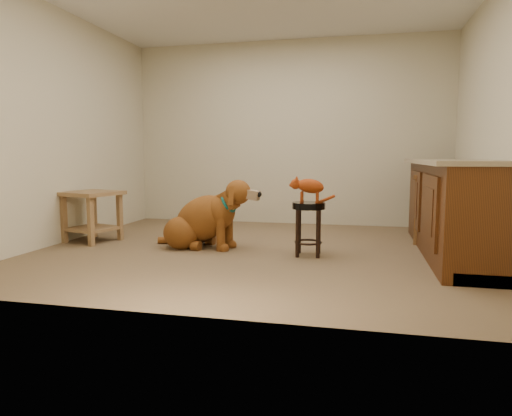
% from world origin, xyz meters
% --- Properties ---
extents(floor, '(4.50, 4.00, 0.01)m').
position_xyz_m(floor, '(0.00, 0.00, 0.00)').
color(floor, brown).
rests_on(floor, ground).
extents(room_shell, '(4.54, 4.04, 2.62)m').
position_xyz_m(room_shell, '(0.00, 0.00, 1.68)').
color(room_shell, beige).
rests_on(room_shell, ground).
extents(cabinet_run, '(0.70, 2.56, 0.94)m').
position_xyz_m(cabinet_run, '(1.94, 0.30, 0.44)').
color(cabinet_run, '#45220C').
rests_on(cabinet_run, ground).
extents(padded_stool, '(0.32, 0.32, 0.53)m').
position_xyz_m(padded_stool, '(0.54, -0.12, 0.37)').
color(padded_stool, black).
rests_on(padded_stool, ground).
extents(wood_stool, '(0.51, 0.51, 0.77)m').
position_xyz_m(wood_stool, '(1.85, 0.81, 0.40)').
color(wood_stool, brown).
rests_on(wood_stool, ground).
extents(side_table, '(0.68, 0.68, 0.58)m').
position_xyz_m(side_table, '(-1.95, 0.08, 0.38)').
color(side_table, olive).
rests_on(side_table, ground).
extents(golden_retriever, '(1.23, 0.65, 0.79)m').
position_xyz_m(golden_retriever, '(-0.59, 0.03, 0.29)').
color(golden_retriever, brown).
rests_on(golden_retriever, ground).
extents(tabby_kitten, '(0.45, 0.18, 0.28)m').
position_xyz_m(tabby_kitten, '(0.53, -0.12, 0.68)').
color(tabby_kitten, '#92340E').
rests_on(tabby_kitten, padded_stool).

